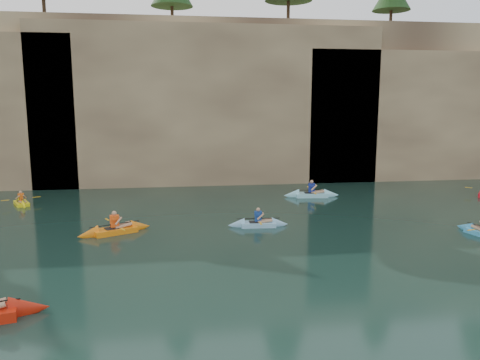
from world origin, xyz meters
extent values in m
plane|color=black|center=(0.00, 0.00, 0.00)|extent=(160.00, 160.00, 0.00)
cube|color=tan|center=(0.00, 30.00, 6.00)|extent=(70.00, 16.00, 12.00)
cube|color=tan|center=(2.00, 22.60, 5.70)|extent=(24.00, 2.40, 11.40)
cube|color=tan|center=(22.00, 22.60, 4.92)|extent=(26.00, 2.40, 9.84)
cube|color=black|center=(-4.00, 21.95, 1.60)|extent=(3.50, 1.00, 3.20)
cube|color=black|center=(10.00, 21.95, 2.25)|extent=(5.00, 1.00, 4.50)
cone|color=red|center=(-4.65, 2.16, 0.17)|extent=(1.22, 1.10, 0.88)
cube|color=orange|center=(-3.29, 10.09, 0.14)|extent=(2.67, 1.85, 0.28)
cone|color=orange|center=(-2.20, 10.62, 0.14)|extent=(1.15, 1.09, 0.77)
cone|color=orange|center=(-4.38, 9.56, 0.14)|extent=(1.15, 1.09, 0.77)
cube|color=black|center=(-3.42, 10.02, 0.25)|extent=(0.70, 0.67, 0.04)
cube|color=#FF5715|center=(-3.29, 10.09, 0.55)|extent=(0.41, 0.36, 0.51)
sphere|color=tan|center=(-3.29, 10.09, 0.92)|extent=(0.22, 0.22, 0.22)
cylinder|color=black|center=(-3.29, 10.09, 0.42)|extent=(2.06, 1.03, 0.04)
cube|color=#FAAC15|center=(-3.74, 11.02, 0.42)|extent=(0.26, 0.41, 0.02)
cube|color=#FAAC15|center=(-2.84, 9.15, 0.42)|extent=(0.26, 0.41, 0.02)
cube|color=#8DC6EC|center=(3.27, 10.33, 0.13)|extent=(2.25, 0.84, 0.25)
cone|color=#8DC6EC|center=(4.31, 10.27, 0.13)|extent=(0.82, 0.73, 0.69)
cone|color=#8DC6EC|center=(2.23, 10.39, 0.13)|extent=(0.82, 0.73, 0.69)
cube|color=black|center=(3.12, 10.34, 0.22)|extent=(0.57, 0.46, 0.04)
cube|color=navy|center=(3.27, 10.33, 0.49)|extent=(0.32, 0.22, 0.46)
sphere|color=tan|center=(3.27, 10.33, 0.82)|extent=(0.19, 0.19, 0.19)
cylinder|color=black|center=(3.27, 10.33, 0.39)|extent=(2.03, 0.15, 0.04)
cube|color=#FAAC15|center=(3.32, 11.24, 0.39)|extent=(0.10, 0.42, 0.02)
cube|color=#FAAC15|center=(3.22, 9.42, 0.39)|extent=(0.10, 0.42, 0.02)
cube|color=#FAAC15|center=(17.97, 16.22, 0.42)|extent=(0.38, 0.33, 0.02)
cube|color=yellow|center=(-9.29, 16.81, 0.11)|extent=(1.44, 2.04, 0.23)
cone|color=yellow|center=(-8.89, 15.99, 0.11)|extent=(0.86, 0.89, 0.63)
cone|color=yellow|center=(-9.70, 17.63, 0.11)|extent=(0.86, 0.89, 0.63)
cube|color=black|center=(-9.36, 16.95, 0.20)|extent=(0.59, 0.67, 0.04)
cube|color=orange|center=(-9.29, 16.81, 0.44)|extent=(0.29, 0.34, 0.42)
sphere|color=tan|center=(-9.29, 16.81, 0.74)|extent=(0.18, 0.18, 0.18)
cylinder|color=black|center=(-9.29, 16.81, 0.37)|extent=(0.85, 1.68, 0.04)
cube|color=#FAAC15|center=(-8.55, 17.17, 0.37)|extent=(0.41, 0.26, 0.02)
cube|color=#FAAC15|center=(-10.03, 16.45, 0.37)|extent=(0.41, 0.26, 0.02)
cube|color=#91DDF3|center=(7.77, 16.72, 0.15)|extent=(2.72, 1.05, 0.29)
cone|color=#91DDF3|center=(9.02, 16.61, 0.15)|extent=(1.00, 0.87, 0.79)
cone|color=#91DDF3|center=(6.52, 16.83, 0.15)|extent=(1.00, 0.87, 0.79)
cube|color=black|center=(7.62, 16.73, 0.26)|extent=(0.59, 0.54, 0.04)
cube|color=navy|center=(7.77, 16.72, 0.57)|extent=(0.38, 0.26, 0.53)
sphere|color=tan|center=(7.77, 16.72, 0.95)|extent=(0.22, 0.22, 0.22)
cylinder|color=black|center=(7.77, 16.72, 0.43)|extent=(2.34, 0.24, 0.04)
cube|color=#FAAC15|center=(7.86, 17.79, 0.43)|extent=(0.12, 0.43, 0.02)
cube|color=#FAAC15|center=(7.68, 15.65, 0.43)|extent=(0.12, 0.43, 0.02)
cone|color=#45B1ED|center=(12.58, 8.45, 0.13)|extent=(0.88, 1.01, 0.68)
cube|color=#FAAC15|center=(11.99, 7.10, 0.39)|extent=(0.43, 0.18, 0.02)
camera|label=1|loc=(-0.56, -10.75, 5.82)|focal=35.00mm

